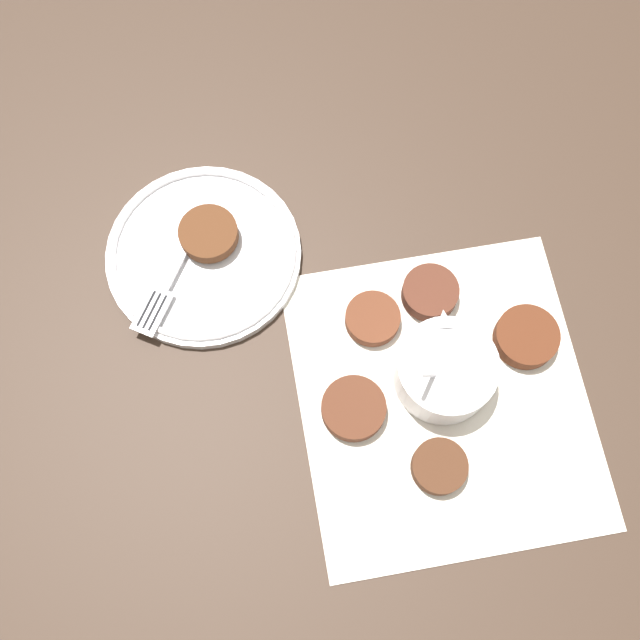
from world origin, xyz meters
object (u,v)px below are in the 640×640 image
serving_plate (204,254)px  fritter_on_plate (209,234)px  fork (164,289)px  sauce_bowl (445,371)px

serving_plate → fritter_on_plate: size_ratio=3.33×
fritter_on_plate → fork: fritter_on_plate is taller
sauce_bowl → fork: 0.33m
sauce_bowl → serving_plate: size_ratio=0.52×
fork → serving_plate: bearing=-42.0°
sauce_bowl → fritter_on_plate: size_ratio=1.72×
serving_plate → fork: 0.07m
serving_plate → fork: bearing=138.0°
sauce_bowl → fritter_on_plate: 0.32m
sauce_bowl → fritter_on_plate: sauce_bowl is taller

